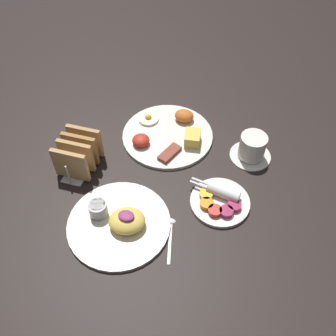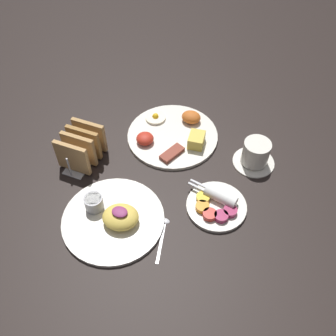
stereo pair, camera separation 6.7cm
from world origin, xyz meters
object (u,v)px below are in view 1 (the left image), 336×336
object	(u,v)px
plate_breakfast	(168,134)
plate_condiments	(220,201)
plate_foreground	(119,222)
toast_rack	(78,154)
coffee_cup	(252,148)

from	to	relation	value
plate_breakfast	plate_condiments	xyz separation A→B (m)	(0.20, -0.20, 0.00)
plate_breakfast	plate_foreground	bearing A→B (deg)	-95.02
plate_condiments	plate_breakfast	bearing A→B (deg)	134.67
toast_rack	coffee_cup	size ratio (longest dim) A/B	1.23
toast_rack	plate_condiments	bearing A→B (deg)	-3.08
plate_foreground	toast_rack	world-z (taller)	toast_rack
plate_breakfast	coffee_cup	size ratio (longest dim) A/B	2.30
plate_breakfast	coffee_cup	xyz separation A→B (m)	(0.26, -0.01, 0.03)
plate_condiments	coffee_cup	world-z (taller)	coffee_cup
plate_condiments	plate_foreground	xyz separation A→B (m)	(-0.23, -0.13, 0.00)
coffee_cup	plate_condiments	bearing A→B (deg)	-105.95
toast_rack	coffee_cup	bearing A→B (deg)	20.04
coffee_cup	toast_rack	bearing A→B (deg)	-159.96
coffee_cup	plate_foreground	bearing A→B (deg)	-131.28
toast_rack	coffee_cup	distance (m)	0.49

